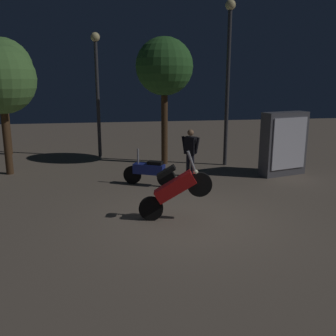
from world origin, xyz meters
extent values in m
plane|color=#756656|center=(0.00, 0.00, 0.00)|extent=(40.00, 40.00, 0.00)
cylinder|color=black|center=(-0.99, 0.20, 0.28)|extent=(0.57, 0.20, 0.56)
cylinder|color=black|center=(0.09, 0.00, 0.86)|extent=(0.57, 0.20, 0.56)
cube|color=#B71414|center=(-0.45, 0.10, 0.80)|extent=(1.00, 0.47, 0.76)
cube|color=black|center=(-0.64, 0.14, 1.15)|extent=(0.46, 0.31, 0.32)
cylinder|color=gray|center=(-0.10, 0.04, 1.41)|extent=(0.21, 0.10, 0.44)
sphere|color=#F2EABF|center=(0.00, 0.02, 1.14)|extent=(0.12, 0.12, 0.12)
cylinder|color=black|center=(-0.22, 2.83, 0.28)|extent=(0.54, 0.35, 0.56)
cylinder|color=black|center=(-1.19, 3.33, 0.28)|extent=(0.54, 0.35, 0.56)
cube|color=navy|center=(-0.71, 3.08, 0.51)|extent=(0.98, 0.70, 0.30)
cube|color=black|center=(-0.53, 2.99, 0.71)|extent=(0.50, 0.41, 0.10)
cylinder|color=gray|center=(-1.02, 3.24, 0.89)|extent=(0.08, 0.08, 0.45)
sphere|color=#F2EABF|center=(-1.11, 3.28, 0.56)|extent=(0.12, 0.12, 0.12)
cylinder|color=black|center=(0.70, 4.01, 0.38)|extent=(0.12, 0.12, 0.76)
cylinder|color=black|center=(0.82, 3.90, 0.38)|extent=(0.12, 0.12, 0.76)
cube|color=black|center=(0.76, 3.95, 1.04)|extent=(0.43, 0.41, 0.56)
sphere|color=#9E7251|center=(0.76, 3.95, 1.45)|extent=(0.21, 0.21, 0.21)
cylinder|color=black|center=(0.58, 4.11, 1.07)|extent=(0.19, 0.18, 0.52)
cylinder|color=black|center=(0.95, 3.80, 1.07)|extent=(0.19, 0.18, 0.52)
cylinder|color=#38383D|center=(2.41, 5.37, 2.73)|extent=(0.14, 0.14, 5.46)
sphere|color=#F9E59E|center=(2.41, 5.37, 5.60)|extent=(0.36, 0.36, 0.36)
cylinder|color=#38383D|center=(-2.22, 7.61, 2.28)|extent=(0.14, 0.14, 4.57)
sphere|color=#F9E59E|center=(-2.22, 7.61, 4.71)|extent=(0.36, 0.36, 0.36)
cylinder|color=#4C331E|center=(-6.04, 8.77, 1.34)|extent=(0.24, 0.24, 2.68)
sphere|color=#568C42|center=(-6.04, 8.77, 3.55)|extent=(2.48, 2.48, 2.48)
cylinder|color=#4C331E|center=(0.21, 5.98, 1.43)|extent=(0.24, 0.24, 2.86)
sphere|color=#336B2D|center=(0.21, 5.98, 3.59)|extent=(2.08, 2.08, 2.08)
cylinder|color=#4C331E|center=(-5.22, 5.23, 1.18)|extent=(0.24, 0.24, 2.36)
sphere|color=#568C42|center=(-5.22, 5.23, 3.15)|extent=(2.24, 2.24, 2.24)
cube|color=#595960|center=(3.86, 3.66, 1.05)|extent=(1.68, 0.91, 2.10)
cube|color=white|center=(3.93, 3.40, 1.10)|extent=(1.31, 0.40, 1.68)
camera|label=1|loc=(-1.91, -7.91, 3.20)|focal=40.34mm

